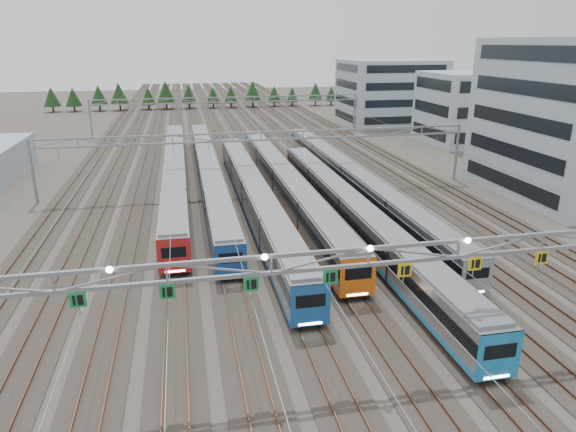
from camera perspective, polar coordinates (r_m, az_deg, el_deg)
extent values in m
plane|color=#47423A|center=(33.15, 8.25, -16.15)|extent=(400.00, 400.00, 0.00)
cube|color=#2D2823|center=(127.18, -7.17, 10.14)|extent=(54.00, 260.00, 0.08)
cube|color=brown|center=(127.73, -18.78, 9.39)|extent=(0.08, 260.00, 0.16)
cube|color=brown|center=(131.61, 4.13, 10.58)|extent=(0.08, 260.00, 0.16)
cube|color=brown|center=(127.10, -7.50, 10.18)|extent=(0.08, 260.00, 0.16)
cube|color=brown|center=(127.22, -6.84, 10.21)|extent=(0.08, 260.00, 0.16)
cube|color=black|center=(72.70, -12.35, 3.65)|extent=(2.30, 59.36, 0.35)
cube|color=#999BA0|center=(72.29, -12.44, 4.94)|extent=(2.70, 60.57, 3.04)
cube|color=black|center=(72.21, -12.46, 5.22)|extent=(2.76, 60.27, 0.92)
cube|color=#AE1D1A|center=(72.60, -12.37, 3.96)|extent=(2.75, 60.27, 0.34)
cube|color=slate|center=(71.93, -12.53, 6.19)|extent=(2.43, 59.36, 0.24)
cube|color=#AE1D1A|center=(43.46, -12.55, -4.39)|extent=(2.72, 0.12, 3.04)
cube|color=black|center=(43.29, -12.58, -3.96)|extent=(2.03, 0.10, 0.92)
cube|color=white|center=(43.94, -12.43, -6.01)|extent=(1.62, 0.06, 0.14)
cube|color=black|center=(72.21, -8.78, 3.76)|extent=(2.20, 61.97, 0.33)
cube|color=#999BA0|center=(71.82, -8.84, 5.00)|extent=(2.59, 63.23, 2.91)
cube|color=black|center=(71.74, -8.86, 5.27)|extent=(2.65, 62.92, 0.88)
cube|color=navy|center=(72.11, -8.79, 4.05)|extent=(2.64, 62.92, 0.32)
cube|color=slate|center=(71.47, -8.90, 6.21)|extent=(2.33, 61.97, 0.23)
cube|color=navy|center=(41.85, -6.37, -5.08)|extent=(2.61, 0.12, 2.91)
cube|color=black|center=(41.68, -6.38, -4.66)|extent=(1.94, 0.10, 0.88)
cube|color=white|center=(42.32, -6.30, -6.69)|extent=(1.55, 0.06, 0.14)
cube|color=black|center=(60.19, -3.78, 0.89)|extent=(2.33, 53.28, 0.35)
cube|color=#999BA0|center=(59.69, -3.82, 2.45)|extent=(2.74, 54.37, 3.08)
cube|color=black|center=(59.59, -3.83, 2.79)|extent=(2.80, 54.10, 0.93)
cube|color=#1C559D|center=(60.06, -3.79, 1.27)|extent=(2.79, 54.10, 0.34)
cube|color=slate|center=(59.25, -3.85, 3.97)|extent=(2.46, 53.28, 0.24)
cube|color=#1C559D|center=(34.90, 2.51, -9.92)|extent=(2.76, 0.12, 3.08)
cube|color=black|center=(34.70, 2.53, -9.41)|extent=(2.05, 0.10, 0.93)
cube|color=white|center=(35.51, 2.50, -11.87)|extent=(1.64, 0.06, 0.15)
cube|color=black|center=(65.55, -0.49, 2.44)|extent=(2.36, 56.35, 0.36)
cube|color=#999BA0|center=(65.09, -0.50, 3.90)|extent=(2.77, 57.50, 3.12)
cube|color=black|center=(64.99, -0.50, 4.22)|extent=(2.83, 57.21, 0.94)
cube|color=orange|center=(65.44, -0.49, 2.79)|extent=(2.82, 57.21, 0.35)
cube|color=slate|center=(64.68, -0.50, 5.32)|extent=(2.50, 56.35, 0.25)
cube|color=orange|center=(38.96, 7.77, -6.82)|extent=(2.79, 0.12, 3.12)
cube|color=black|center=(38.77, 7.81, -6.34)|extent=(2.08, 0.10, 0.94)
cube|color=white|center=(39.51, 7.71, -8.64)|extent=(1.66, 0.06, 0.15)
cube|color=black|center=(54.30, 6.94, -1.23)|extent=(2.28, 51.87, 0.34)
cube|color=#999BA0|center=(53.75, 7.01, 0.45)|extent=(2.68, 52.93, 3.01)
cube|color=black|center=(53.64, 7.02, 0.81)|extent=(2.74, 52.66, 0.91)
cube|color=#1C84C9|center=(54.16, 6.96, -0.83)|extent=(2.73, 52.66, 0.33)
cube|color=slate|center=(53.28, 7.08, 2.08)|extent=(2.41, 51.87, 0.24)
cube|color=#1C84C9|center=(32.21, 22.39, -14.24)|extent=(2.70, 0.12, 3.01)
cube|color=black|center=(32.00, 22.50, -13.72)|extent=(2.01, 0.10, 0.91)
cube|color=white|center=(32.87, 22.16, -16.23)|extent=(1.61, 0.06, 0.14)
cube|color=black|center=(68.37, 6.84, 2.99)|extent=(2.14, 60.25, 0.32)
cube|color=#999BA0|center=(67.96, 6.89, 4.26)|extent=(2.52, 61.48, 2.84)
cube|color=black|center=(67.88, 6.90, 4.54)|extent=(2.58, 61.18, 0.86)
cube|color=gray|center=(68.27, 6.85, 3.29)|extent=(2.57, 61.18, 0.32)
cube|color=slate|center=(67.60, 6.94, 5.50)|extent=(2.27, 60.25, 0.23)
cube|color=gray|center=(41.65, 20.25, -6.39)|extent=(2.54, 0.12, 2.84)
cube|color=black|center=(41.49, 20.32, -5.98)|extent=(1.89, 0.10, 0.86)
cube|color=white|center=(42.12, 20.10, -7.96)|extent=(1.51, 0.06, 0.14)
cube|color=gray|center=(29.41, 8.95, -3.58)|extent=(56.00, 0.22, 0.22)
cube|color=gray|center=(29.80, 8.86, -5.35)|extent=(56.00, 0.22, 0.22)
cube|color=#19803F|center=(28.82, -22.34, -8.61)|extent=(0.85, 0.06, 0.85)
cube|color=#19803F|center=(28.26, -13.28, -8.19)|extent=(0.85, 0.06, 0.85)
cube|color=#19803F|center=(28.40, -4.11, -7.55)|extent=(0.85, 0.06, 0.85)
cube|color=#19803F|center=(29.24, 4.72, -6.75)|extent=(0.85, 0.06, 0.85)
cube|color=gold|center=(30.73, 12.85, -5.88)|extent=(0.85, 0.06, 0.85)
cube|color=gold|center=(32.77, 20.07, -4.99)|extent=(0.85, 0.06, 0.85)
cube|color=gold|center=(35.27, 26.35, -4.16)|extent=(0.85, 0.06, 0.85)
cylinder|color=gray|center=(69.46, -26.53, 4.44)|extent=(0.36, 0.36, 8.00)
cylinder|color=gray|center=(77.02, 18.22, 6.72)|extent=(0.36, 0.36, 8.00)
cube|color=gray|center=(67.05, -3.04, 9.26)|extent=(56.00, 0.22, 0.22)
cube|color=gray|center=(67.22, -3.02, 8.42)|extent=(56.00, 0.22, 0.22)
cylinder|color=gray|center=(112.84, -21.10, 9.99)|extent=(0.36, 0.36, 8.00)
cylinder|color=gray|center=(117.65, 7.39, 11.39)|extent=(0.36, 0.36, 8.00)
cube|color=gray|center=(111.38, -6.66, 12.97)|extent=(56.00, 0.22, 0.22)
cube|color=gray|center=(111.48, -6.64, 12.46)|extent=(56.00, 0.22, 0.22)
cube|color=#A2B9C2|center=(106.58, 19.01, 11.24)|extent=(14.00, 16.00, 13.39)
cube|color=#A2B9C2|center=(128.79, 11.23, 13.36)|extent=(22.00, 18.00, 14.87)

